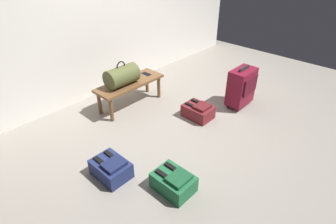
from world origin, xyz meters
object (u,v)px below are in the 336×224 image
at_px(bench, 130,85).
at_px(cell_phone, 146,74).
at_px(duffel_bag_olive, 122,76).
at_px(backpack_maroon, 198,111).
at_px(backpack_green, 174,182).
at_px(suitcase_upright_burgundy, 241,87).
at_px(backpack_navy, 111,168).

height_order(bench, cell_phone, cell_phone).
distance_m(duffel_bag_olive, cell_phone, 0.48).
height_order(bench, backpack_maroon, bench).
bearing_deg(duffel_bag_olive, backpack_green, -113.01).
distance_m(cell_phone, backpack_maroon, 0.97).
xyz_separation_m(duffel_bag_olive, backpack_green, (-0.64, -1.51, -0.41)).
xyz_separation_m(duffel_bag_olive, suitcase_upright_burgundy, (1.17, -1.15, -0.19)).
relative_size(suitcase_upright_burgundy, backpack_green, 1.57).
xyz_separation_m(bench, duffel_bag_olive, (-0.12, -0.00, 0.19)).
xyz_separation_m(cell_phone, backpack_green, (-1.10, -1.53, -0.28)).
height_order(cell_phone, backpack_maroon, cell_phone).
bearing_deg(cell_phone, backpack_navy, -145.75).
xyz_separation_m(cell_phone, backpack_maroon, (0.06, -0.92, -0.28)).
relative_size(duffel_bag_olive, cell_phone, 3.06).
xyz_separation_m(duffel_bag_olive, backpack_navy, (-0.93, -0.93, -0.41)).
relative_size(duffel_bag_olive, backpack_green, 1.16).
bearing_deg(suitcase_upright_burgundy, backpack_navy, 173.83).
xyz_separation_m(bench, suitcase_upright_burgundy, (1.05, -1.15, -0.01)).
xyz_separation_m(cell_phone, suitcase_upright_burgundy, (0.71, -1.17, -0.07)).
bearing_deg(backpack_navy, bench, 41.35).
bearing_deg(duffel_bag_olive, suitcase_upright_burgundy, -44.69).
bearing_deg(backpack_green, backpack_navy, 116.77).
bearing_deg(bench, duffel_bag_olive, -180.00).
relative_size(cell_phone, backpack_navy, 0.38).
bearing_deg(backpack_navy, cell_phone, 34.25).
relative_size(suitcase_upright_burgundy, backpack_navy, 1.57).
relative_size(backpack_navy, backpack_maroon, 1.00).
distance_m(cell_phone, suitcase_upright_burgundy, 1.37).
height_order(suitcase_upright_burgundy, backpack_maroon, suitcase_upright_burgundy).
bearing_deg(bench, backpack_green, -116.80).
distance_m(bench, backpack_maroon, 1.01).
bearing_deg(duffel_bag_olive, bench, 0.00).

